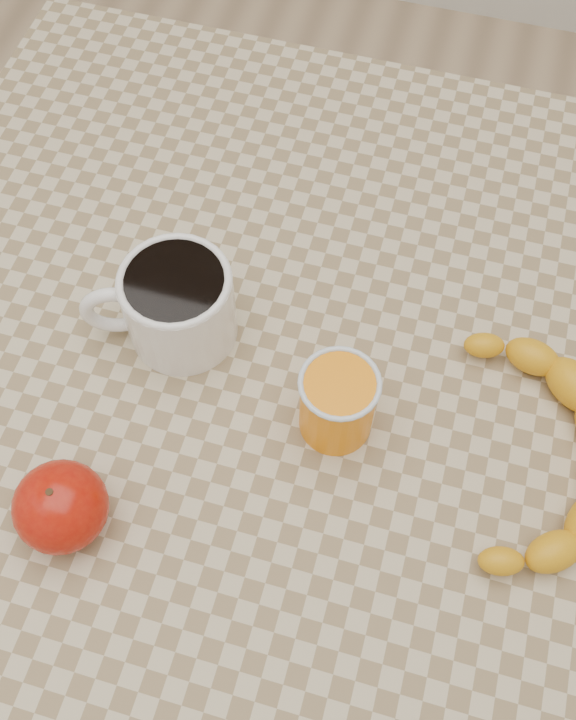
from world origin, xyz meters
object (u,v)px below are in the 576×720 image
(coffee_mug, at_px, (176,303))
(apple, at_px, (61,507))
(orange_juice_glass, at_px, (337,403))
(banana, at_px, (542,453))
(table, at_px, (288,413))

(coffee_mug, relative_size, apple, 1.57)
(coffee_mug, bearing_deg, orange_juice_glass, -18.29)
(coffee_mug, distance_m, banana, 0.32)
(table, bearing_deg, orange_juice_glass, -35.51)
(table, xyz_separation_m, apple, (-0.13, -0.17, 0.12))
(table, relative_size, coffee_mug, 5.63)
(apple, relative_size, banana, 0.35)
(apple, bearing_deg, orange_juice_glass, 37.49)
(orange_juice_glass, bearing_deg, coffee_mug, 161.71)
(coffee_mug, xyz_separation_m, apple, (-0.03, -0.19, -0.01))
(orange_juice_glass, bearing_deg, table, 144.49)
(table, height_order, coffee_mug, coffee_mug)
(orange_juice_glass, xyz_separation_m, apple, (-0.18, -0.14, -0.01))
(banana, bearing_deg, apple, -159.69)
(apple, distance_m, banana, 0.38)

